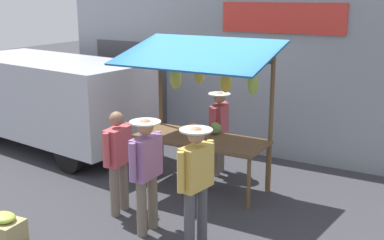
% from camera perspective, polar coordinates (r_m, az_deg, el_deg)
% --- Properties ---
extents(ground_plane, '(40.00, 40.00, 0.00)m').
position_cam_1_polar(ground_plane, '(8.35, 1.04, -7.87)').
color(ground_plane, '#38383D').
extents(street_backdrop, '(9.00, 0.30, 3.40)m').
position_cam_1_polar(street_backdrop, '(9.83, 7.04, 5.77)').
color(street_backdrop, '#8C939E').
rests_on(street_backdrop, ground).
extents(market_stall, '(2.50, 1.46, 2.50)m').
position_cam_1_polar(market_stall, '(7.94, 1.22, 2.65)').
color(market_stall, brown).
rests_on(market_stall, ground).
extents(vendor_with_sunhat, '(0.39, 0.66, 1.52)m').
position_cam_1_polar(vendor_with_sunhat, '(8.71, 3.17, -0.78)').
color(vendor_with_sunhat, '#726656').
rests_on(vendor_with_sunhat, ground).
extents(shopper_with_shopping_bag, '(0.42, 0.68, 1.61)m').
position_cam_1_polar(shopper_with_shopping_bag, '(6.18, 0.46, -6.71)').
color(shopper_with_shopping_bag, '#4C4C51').
rests_on(shopper_with_shopping_bag, ground).
extents(shopper_in_striped_shirt, '(0.27, 0.67, 1.56)m').
position_cam_1_polar(shopper_in_striped_shirt, '(7.22, -8.67, -4.17)').
color(shopper_in_striped_shirt, '#726656').
rests_on(shopper_in_striped_shirt, ground).
extents(shopper_with_ponytail, '(0.42, 0.69, 1.61)m').
position_cam_1_polar(shopper_with_ponytail, '(6.56, -5.39, -5.48)').
color(shopper_with_ponytail, '#726656').
rests_on(shopper_with_ponytail, ground).
extents(parked_van, '(4.59, 2.37, 1.88)m').
position_cam_1_polar(parked_van, '(10.74, -16.59, 2.89)').
color(parked_van, silver).
rests_on(parked_van, ground).
extents(produce_crate_near, '(0.51, 0.42, 0.42)m').
position_cam_1_polar(produce_crate_near, '(6.99, -21.17, -11.86)').
color(produce_crate_near, tan).
rests_on(produce_crate_near, ground).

